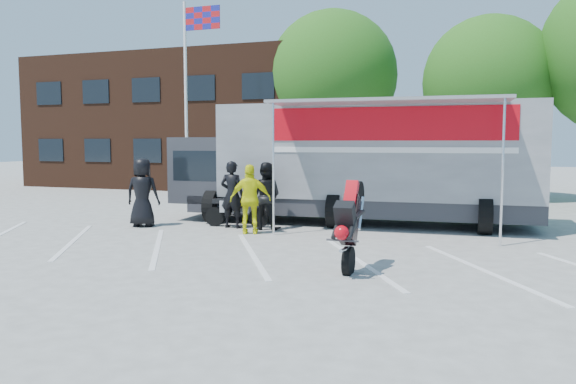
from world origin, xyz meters
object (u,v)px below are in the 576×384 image
Objects in this scene: flagpole at (191,76)px; spectator_leather_b at (232,195)px; parked_motorcycle at (237,227)px; spectator_hivis at (250,199)px; tree_left at (333,76)px; tree_mid at (489,82)px; stunt_bike_rider at (355,267)px; spectator_leather_c at (265,196)px; transporter_truck at (358,223)px; spectator_leather_a at (142,192)px.

flagpole reaches higher than spectator_leather_b.
spectator_leather_b is (-0.03, -0.23, 0.95)m from parked_motorcycle.
flagpole reaches higher than spectator_hivis.
flagpole is 8.74m from parked_motorcycle.
tree_left is 7.10m from tree_mid.
spectator_leather_b is (0.22, -11.77, -4.61)m from tree_left.
flagpole is 1.04× the size of tree_mid.
stunt_bike_rider is 1.00× the size of spectator_leather_c.
flagpole is at bearing -52.10° from spectator_leather_b.
tree_mid is at bearing 64.47° from transporter_truck.
spectator_hivis reaches higher than stunt_bike_rider.
transporter_truck is at bearing 101.98° from stunt_bike_rider.
parked_motorcycle is 5.95m from stunt_bike_rider.
spectator_leather_c is at bearing -116.39° from spectator_hivis.
spectator_leather_a is 3.45m from spectator_hivis.
tree_left is at bearing -82.24° from spectator_leather_c.
spectator_leather_a is 2.62m from spectator_leather_b.
flagpole is at bearing -125.28° from tree_left.
flagpole is 7.37m from tree_left.
spectator_leather_b is at bearing -60.70° from spectator_hivis.
spectator_hivis is (0.87, -1.01, 0.93)m from parked_motorcycle.
spectator_leather_a is (-9.33, -11.39, -3.95)m from tree_mid.
tree_left reaches higher than parked_motorcycle.
spectator_leather_b is at bearing 163.28° from parked_motorcycle.
tree_left is 12.81m from parked_motorcycle.
parked_motorcycle is 1.62m from spectator_hivis.
stunt_bike_rider is at bearing 119.50° from spectator_hivis.
flagpole reaches higher than transporter_truck.
spectator_leather_a is 1.04× the size of spectator_leather_b.
flagpole reaches higher than parked_motorcycle.
tree_mid is 4.07× the size of stunt_bike_rider.
spectator_hivis is (-0.10, -0.84, -0.01)m from spectator_leather_c.
transporter_truck is at bearing -112.44° from tree_mid.
flagpole is 8.37m from spectator_leather_b.
stunt_bike_rider is 0.95× the size of spectator_leather_a.
transporter_truck is 6.01× the size of spectator_hivis.
stunt_bike_rider is (8.88, -9.56, -5.05)m from flagpole.
spectator_leather_a is 1.05× the size of spectator_leather_c.
flagpole is 4.04× the size of spectator_leather_a.
tree_mid is 3.87× the size of spectator_leather_a.
spectator_leather_a is at bearing 155.78° from stunt_bike_rider.
spectator_leather_c is at bearing -84.09° from tree_left.
spectator_leather_c is 1.02× the size of spectator_hivis.
flagpole reaches higher than spectator_leather_a.
stunt_bike_rider is at bearing 139.59° from spectator_leather_b.
spectator_hivis is (3.45, -0.16, -0.06)m from spectator_leather_a.
stunt_bike_rider is (-2.37, -14.56, -4.94)m from tree_mid.
tree_left is at bearing 171.87° from tree_mid.
spectator_hivis is at bearing -50.69° from flagpole.
transporter_truck is at bearing -25.72° from flagpole.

